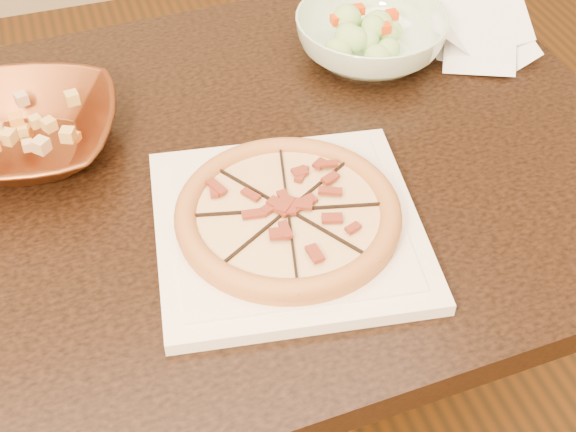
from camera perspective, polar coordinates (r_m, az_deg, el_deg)
name	(u,v)px	position (r m, az deg, el deg)	size (l,w,h in m)	color
dining_table	(185,232)	(1.19, -7.34, -1.13)	(1.36, 0.90, 0.75)	black
plate	(288,227)	(1.02, 0.00, -0.79)	(0.38, 0.38, 0.02)	white
pizza	(288,214)	(1.00, 0.00, 0.16)	(0.28, 0.28, 0.03)	#B66740
bronze_bowl	(23,133)	(1.18, -18.34, 5.59)	(0.26, 0.26, 0.06)	brown
mixed_dish	(14,107)	(1.16, -18.91, 7.35)	(0.12, 0.13, 0.03)	tan
salad_bowl	(371,37)	(1.33, 5.90, 12.53)	(0.24, 0.24, 0.08)	#D5FADE
salad	(372,6)	(1.30, 5.99, 14.62)	(0.10, 0.11, 0.04)	#AFE27B
cling_film	(473,39)	(1.37, 13.04, 12.18)	(0.17, 0.14, 0.05)	white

